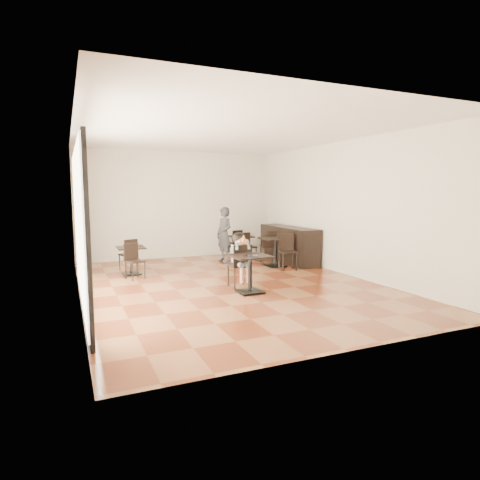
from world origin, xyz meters
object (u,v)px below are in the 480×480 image
chair_mid_b (288,252)px  child_table (250,274)px  cafe_table_left (131,261)px  chair_mid_a (268,247)px  chair_left_b (135,261)px  chair_back_a (234,243)px  adult_patron (224,235)px  chair_back_b (248,247)px  child (239,260)px  cafe_table_mid (276,252)px  chair_left_a (128,255)px  cafe_table_back (241,247)px  child_chair (239,266)px

chair_mid_b → child_table: bearing=-122.1°
cafe_table_left → chair_mid_a: (3.76, 0.10, 0.13)m
chair_left_b → chair_back_a: 3.98m
adult_patron → chair_back_b: 0.79m
child → cafe_table_mid: child is taller
chair_mid_a → chair_left_b: chair_mid_a is taller
chair_left_b → chair_back_b: bearing=-3.3°
cafe_table_mid → chair_back_b: chair_back_b is taller
cafe_table_left → chair_left_a: size_ratio=0.83×
cafe_table_back → chair_back_b: (0.00, -0.55, 0.07)m
cafe_table_back → child: bearing=-114.2°
cafe_table_left → chair_mid_b: chair_mid_b is taller
child_table → chair_left_a: (-1.87, 3.32, 0.03)m
child_chair → cafe_table_left: size_ratio=1.35×
adult_patron → cafe_table_back: bearing=100.7°
chair_left_a → child_table: bearing=98.3°
adult_patron → chair_left_b: size_ratio=1.93×
chair_left_a → chair_back_b: size_ratio=0.99×
adult_patron → cafe_table_left: size_ratio=2.32×
child_chair → chair_back_a: size_ratio=1.11×
child_chair → chair_left_b: child_chair is taller
adult_patron → chair_mid_b: (1.05, -1.78, -0.32)m
child_table → chair_back_b: size_ratio=0.92×
cafe_table_mid → chair_back_a: chair_back_a is taller
chair_left_a → chair_back_a: chair_back_a is taller
cafe_table_mid → chair_back_a: (-0.35, 2.03, 0.03)m
cafe_table_left → chair_left_b: size_ratio=0.83×
chair_left_a → chair_left_b: 1.10m
cafe_table_back → chair_back_a: 0.50m
child → chair_back_a: (1.48, 3.80, -0.16)m
child_chair → chair_back_b: bearing=-118.4°
adult_patron → chair_back_b: adult_patron is taller
child → child_table: bearing=-90.0°
cafe_table_mid → chair_back_b: 1.04m
chair_left_b → child_chair: bearing=-62.8°
child_chair → child: 0.12m
cafe_table_mid → chair_back_a: 2.06m
cafe_table_mid → chair_back_b: size_ratio=0.94×
chair_back_b → chair_mid_a: bearing=-61.2°
chair_mid_a → cafe_table_back: bearing=-53.1°
chair_mid_b → chair_left_a: bearing=172.3°
chair_left_b → chair_back_b: size_ratio=0.99×
cafe_table_mid → chair_back_a: bearing=99.7°
chair_mid_b → chair_left_b: size_ratio=1.14×
chair_left_b → cafe_table_left: bearing=68.9°
adult_patron → cafe_table_mid: adult_patron is taller
chair_left_a → chair_back_b: 3.36m
adult_patron → chair_left_a: bearing=-99.2°
child → chair_left_a: child is taller
chair_back_a → child: bearing=54.5°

